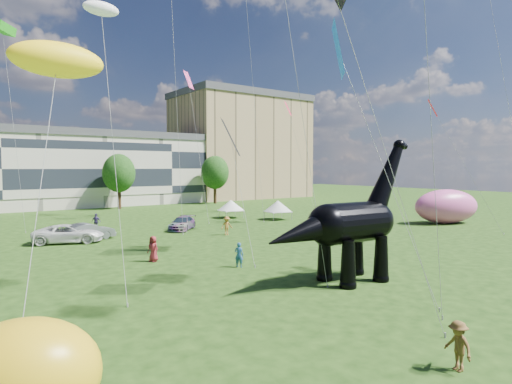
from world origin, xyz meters
TOP-DOWN VIEW (x-y plane):
  - ground at (0.00, 0.00)m, footprint 220.00×220.00m
  - apartment_block at (40.00, 65.00)m, footprint 28.00×18.00m
  - tree_mid_right at (8.00, 53.00)m, footprint 5.20×5.20m
  - tree_far_right at (26.00, 53.00)m, footprint 5.20×5.20m
  - dinosaur_sculpture at (3.91, 0.98)m, footprint 10.76×3.11m
  - car_grey at (-4.35, 24.94)m, footprint 4.99×2.41m
  - car_white at (-6.14, 24.45)m, footprint 6.48×4.62m
  - car_dark at (5.60, 25.67)m, footprint 4.79×4.89m
  - gazebo_near at (15.82, 31.86)m, footprint 3.84×3.84m
  - gazebo_far at (19.70, 26.72)m, footprint 4.15×4.15m
  - inflatable_pink at (33.53, 11.77)m, footprint 9.14×6.86m
  - inflatable_yellow at (-13.50, -3.87)m, footprint 4.60×4.18m
  - visitors at (-7.72, 15.25)m, footprint 38.62×41.10m

SIDE VIEW (x-z plane):
  - ground at x=0.00m, z-range 0.00..0.00m
  - car_dark at x=5.60m, z-range 0.00..1.41m
  - car_grey at x=-4.35m, z-range 0.00..1.58m
  - car_white at x=-6.14m, z-range 0.00..1.64m
  - visitors at x=-7.72m, z-range -0.05..1.84m
  - inflatable_yellow at x=-13.50m, z-range 0.00..2.88m
  - gazebo_near at x=15.82m, z-range 0.49..2.89m
  - gazebo_far at x=19.70m, z-range 0.50..2.98m
  - inflatable_pink at x=33.53m, z-range 0.00..4.10m
  - dinosaur_sculpture at x=3.91m, z-range -1.08..7.71m
  - tree_mid_right at x=8.00m, z-range 1.57..11.01m
  - tree_far_right at x=26.00m, z-range 1.57..11.01m
  - apartment_block at x=40.00m, z-range 0.00..22.00m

